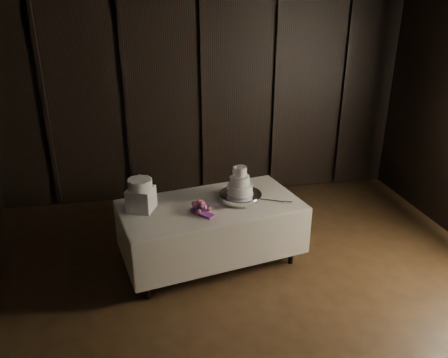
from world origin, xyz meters
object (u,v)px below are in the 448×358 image
wedding_cake (239,184)px  bouquet (200,207)px  display_table (211,231)px  cake_stand (240,197)px  small_cake (140,184)px  box_pedestal (141,199)px

wedding_cake → bouquet: size_ratio=0.89×
display_table → wedding_cake: 0.64m
display_table → cake_stand: size_ratio=4.46×
bouquet → small_cake: 0.69m
box_pedestal → small_cake: small_cake is taller
cake_stand → small_cake: small_cake is taller
cake_stand → bouquet: 0.52m
wedding_cake → box_pedestal: bearing=170.1°
cake_stand → box_pedestal: 1.10m
bouquet → box_pedestal: box_pedestal is taller
cake_stand → bouquet: bouquet is taller
wedding_cake → bouquet: 0.51m
bouquet → box_pedestal: bearing=164.3°
box_pedestal → small_cake: (0.00, 0.00, 0.18)m
bouquet → box_pedestal: (-0.62, 0.17, 0.07)m
wedding_cake → box_pedestal: size_ratio=1.25×
display_table → small_cake: small_cake is taller
cake_stand → wedding_cake: wedding_cake is taller
cake_stand → wedding_cake: bearing=-150.3°
bouquet → small_cake: size_ratio=1.40×
wedding_cake → small_cake: wedding_cake is taller
wedding_cake → bouquet: (-0.46, -0.17, -0.16)m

